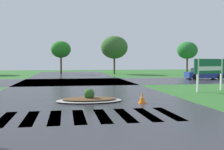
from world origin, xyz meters
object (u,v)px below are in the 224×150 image
estate_billboard (210,68)px  median_island (89,99)px  car_silver_hatch (204,74)px  traffic_cone (142,98)px

estate_billboard → median_island: bearing=3.4°
estate_billboard → car_silver_hatch: estate_billboard is taller
estate_billboard → car_silver_hatch: (5.82, 11.76, -1.01)m
car_silver_hatch → traffic_cone: 20.45m
traffic_cone → car_silver_hatch: bearing=53.7°
estate_billboard → car_silver_hatch: 13.16m
car_silver_hatch → median_island: bearing=-128.0°
median_island → car_silver_hatch: size_ratio=0.78×
median_island → traffic_cone: 2.77m
car_silver_hatch → traffic_cone: bearing=-120.9°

